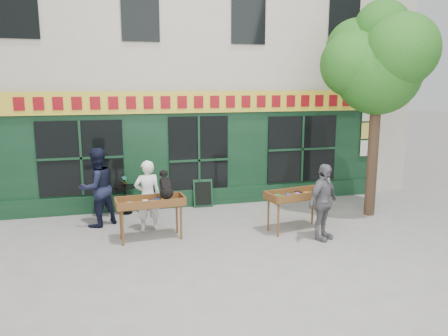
{
  "coord_description": "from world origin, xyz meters",
  "views": [
    {
      "loc": [
        -2.47,
        -9.74,
        3.49
      ],
      "look_at": [
        0.26,
        0.5,
        1.45
      ],
      "focal_mm": 35.0,
      "sensor_mm": 36.0,
      "label": 1
    }
  ],
  "objects_px": {
    "book_cart_center": "(150,204)",
    "bistro_table": "(125,194)",
    "dog": "(166,184)",
    "book_cart_right": "(297,197)",
    "man_right": "(323,202)",
    "woman": "(148,196)",
    "man_left": "(97,187)"
  },
  "relations": [
    {
      "from": "woman",
      "to": "man_left",
      "type": "height_order",
      "value": "man_left"
    },
    {
      "from": "man_right",
      "to": "woman",
      "type": "bearing_deg",
      "value": 125.68
    },
    {
      "from": "book_cart_center",
      "to": "woman",
      "type": "xyz_separation_m",
      "value": [
        0.0,
        0.65,
        0.04
      ]
    },
    {
      "from": "dog",
      "to": "man_right",
      "type": "distance_m",
      "value": 3.56
    },
    {
      "from": "bistro_table",
      "to": "dog",
      "type": "bearing_deg",
      "value": -70.16
    },
    {
      "from": "dog",
      "to": "woman",
      "type": "relative_size",
      "value": 0.35
    },
    {
      "from": "bistro_table",
      "to": "man_right",
      "type": "bearing_deg",
      "value": -37.43
    },
    {
      "from": "woman",
      "to": "bistro_table",
      "type": "height_order",
      "value": "woman"
    },
    {
      "from": "dog",
      "to": "man_right",
      "type": "relative_size",
      "value": 0.34
    },
    {
      "from": "woman",
      "to": "bistro_table",
      "type": "bearing_deg",
      "value": -77.05
    },
    {
      "from": "man_right",
      "to": "bistro_table",
      "type": "height_order",
      "value": "man_right"
    },
    {
      "from": "dog",
      "to": "man_left",
      "type": "xyz_separation_m",
      "value": [
        -1.53,
        1.39,
        -0.31
      ]
    },
    {
      "from": "bistro_table",
      "to": "book_cart_center",
      "type": "bearing_deg",
      "value": -78.01
    },
    {
      "from": "man_right",
      "to": "book_cart_center",
      "type": "bearing_deg",
      "value": 134.47
    },
    {
      "from": "book_cart_center",
      "to": "man_left",
      "type": "height_order",
      "value": "man_left"
    },
    {
      "from": "man_right",
      "to": "bistro_table",
      "type": "distance_m",
      "value": 5.34
    },
    {
      "from": "dog",
      "to": "man_right",
      "type": "bearing_deg",
      "value": -19.34
    },
    {
      "from": "man_right",
      "to": "man_left",
      "type": "relative_size",
      "value": 0.89
    },
    {
      "from": "book_cart_center",
      "to": "dog",
      "type": "height_order",
      "value": "dog"
    },
    {
      "from": "book_cart_center",
      "to": "book_cart_right",
      "type": "xyz_separation_m",
      "value": [
        3.46,
        -0.25,
        0.0
      ]
    },
    {
      "from": "book_cart_right",
      "to": "man_right",
      "type": "distance_m",
      "value": 0.81
    },
    {
      "from": "man_left",
      "to": "dog",
      "type": "bearing_deg",
      "value": 103.52
    },
    {
      "from": "dog",
      "to": "bistro_table",
      "type": "distance_m",
      "value": 2.54
    },
    {
      "from": "dog",
      "to": "bistro_table",
      "type": "bearing_deg",
      "value": 106.12
    },
    {
      "from": "dog",
      "to": "bistro_table",
      "type": "xyz_separation_m",
      "value": [
        -0.83,
        2.29,
        -0.75
      ]
    },
    {
      "from": "bistro_table",
      "to": "book_cart_right",
      "type": "bearing_deg",
      "value": -32.34
    },
    {
      "from": "book_cart_center",
      "to": "dog",
      "type": "bearing_deg",
      "value": -11.84
    },
    {
      "from": "book_cart_right",
      "to": "man_left",
      "type": "xyz_separation_m",
      "value": [
        -4.63,
        1.59,
        0.16
      ]
    },
    {
      "from": "dog",
      "to": "book_cart_right",
      "type": "distance_m",
      "value": 3.15
    },
    {
      "from": "dog",
      "to": "woman",
      "type": "height_order",
      "value": "woman"
    },
    {
      "from": "book_cart_center",
      "to": "bistro_table",
      "type": "relative_size",
      "value": 2.02
    },
    {
      "from": "book_cart_center",
      "to": "book_cart_right",
      "type": "distance_m",
      "value": 3.47
    }
  ]
}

